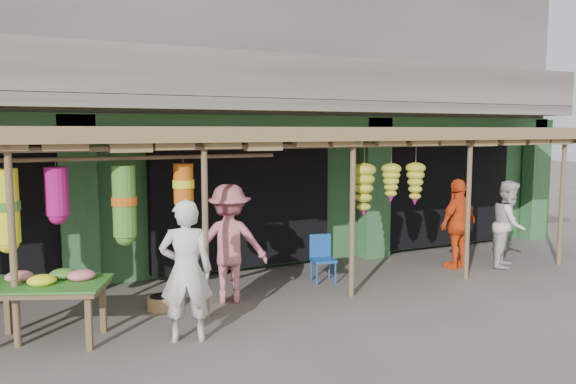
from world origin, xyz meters
name	(u,v)px	position (x,y,z in m)	size (l,w,h in m)	color
ground	(292,301)	(0.00, 0.00, 0.00)	(80.00, 80.00, 0.00)	#514C47
building	(199,103)	(0.00, 4.87, 3.37)	(16.40, 6.80, 7.00)	gray
awning	(261,140)	(-0.19, 0.80, 2.57)	(14.00, 2.70, 2.79)	brown
flower_table	(47,286)	(-3.62, -0.17, 0.74)	(1.76, 1.42, 0.92)	brown
blue_chair	(322,255)	(1.02, 0.83, 0.47)	(0.48, 0.48, 0.85)	#184C9E
basket_right	(162,303)	(-2.00, 0.49, 0.10)	(0.45, 0.45, 0.20)	#936744
person_front	(186,271)	(-2.00, -0.94, 0.93)	(0.68, 0.45, 1.86)	silver
person_right	(509,224)	(4.90, 0.12, 0.87)	(0.85, 0.66, 1.75)	silver
person_vendor	(458,224)	(3.91, 0.48, 0.90)	(1.05, 0.44, 1.79)	#EF4C16
person_shopper	(229,243)	(-0.92, 0.41, 0.95)	(1.22, 0.70, 1.89)	#C06570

